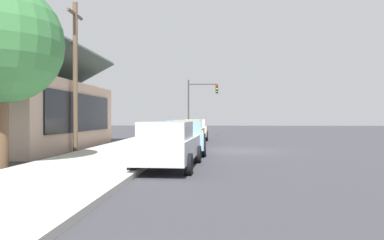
{
  "coord_description": "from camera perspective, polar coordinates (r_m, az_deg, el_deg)",
  "views": [
    {
      "loc": [
        -19.13,
        1.24,
        1.72
      ],
      "look_at": [
        2.38,
        2.56,
        1.59
      ],
      "focal_mm": 34.01,
      "sensor_mm": 36.0,
      "label": 1
    }
  ],
  "objects": [
    {
      "name": "ground_plane",
      "position": [
        19.25,
        7.21,
        -4.77
      ],
      "size": [
        120.0,
        120.0,
        0.0
      ],
      "primitive_type": "plane",
      "color": "#38383D"
    },
    {
      "name": "sidewalk_curb",
      "position": [
        19.69,
        -9.33,
        -4.43
      ],
      "size": [
        60.0,
        4.2,
        0.16
      ],
      "primitive_type": "cube",
      "color": "beige",
      "rests_on": "ground"
    },
    {
      "name": "car_silver",
      "position": [
        12.37,
        -3.71,
        -3.85
      ],
      "size": [
        4.86,
        2.1,
        1.59
      ],
      "rotation": [
        0.0,
        0.0,
        -0.05
      ],
      "color": "silver",
      "rests_on": "ground"
    },
    {
      "name": "car_skyblue",
      "position": [
        17.41,
        -1.13,
        -2.63
      ],
      "size": [
        4.7,
        2.11,
        1.59
      ],
      "rotation": [
        0.0,
        0.0,
        0.04
      ],
      "color": "#8CB7E0",
      "rests_on": "ground"
    },
    {
      "name": "car_mustard",
      "position": [
        23.23,
        -0.43,
        -1.88
      ],
      "size": [
        4.64,
        2.04,
        1.59
      ],
      "rotation": [
        0.0,
        0.0,
        -0.03
      ],
      "color": "gold",
      "rests_on": "ground"
    },
    {
      "name": "car_ivory",
      "position": [
        28.18,
        0.51,
        -1.48
      ],
      "size": [
        4.58,
        2.03,
        1.59
      ],
      "rotation": [
        0.0,
        0.0,
        0.01
      ],
      "color": "silver",
      "rests_on": "ground"
    },
    {
      "name": "storefront_building",
      "position": [
        22.21,
        -25.43,
        0.94
      ],
      "size": [
        11.88,
        7.37,
        5.64
      ],
      "color": "tan",
      "rests_on": "ground"
    },
    {
      "name": "shade_tree",
      "position": [
        14.2,
        -27.7,
        10.61
      ],
      "size": [
        4.14,
        4.14,
        6.35
      ],
      "color": "brown",
      "rests_on": "ground"
    },
    {
      "name": "traffic_light_main",
      "position": [
        33.33,
        1.27,
        3.4
      ],
      "size": [
        0.37,
        2.79,
        5.2
      ],
      "color": "#383833",
      "rests_on": "ground"
    },
    {
      "name": "utility_pole_wooden",
      "position": [
        19.25,
        -17.84,
        6.92
      ],
      "size": [
        1.8,
        0.24,
        7.5
      ],
      "color": "brown",
      "rests_on": "ground"
    },
    {
      "name": "fire_hydrant_red",
      "position": [
        22.64,
        -4.01,
        -2.74
      ],
      "size": [
        0.22,
        0.22,
        0.71
      ],
      "color": "red",
      "rests_on": "sidewalk_curb"
    }
  ]
}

